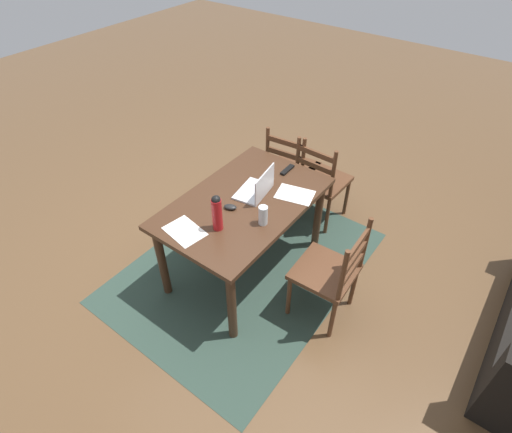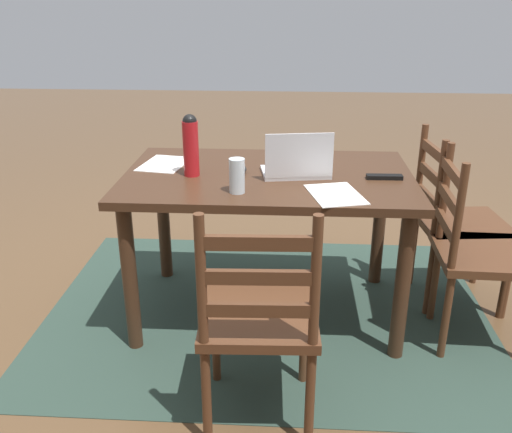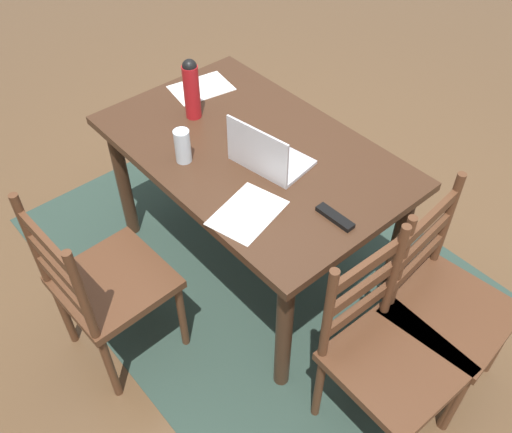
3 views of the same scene
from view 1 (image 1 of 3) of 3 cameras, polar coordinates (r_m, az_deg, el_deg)
ground_plane at (r=3.77m, az=-1.48°, el=-6.97°), size 14.00×14.00×0.00m
area_rug at (r=3.77m, az=-1.48°, el=-6.94°), size 2.33×1.74×0.01m
dining_table at (r=3.31m, az=-1.68°, el=0.80°), size 1.41×0.89×0.77m
chair_left_far at (r=4.03m, az=9.12°, el=4.91°), size 0.46×0.46×0.95m
chair_far_head at (r=3.15m, az=10.28°, el=-7.76°), size 0.46×0.46×0.95m
chair_left_near at (r=4.16m, az=4.93°, el=6.64°), size 0.48×0.48×0.95m
laptop at (r=3.27m, az=0.27°, el=4.00°), size 0.35×0.27×0.23m
water_bottle at (r=2.90m, az=-5.49°, el=0.62°), size 0.08×0.08×0.30m
drinking_glass at (r=2.98m, az=1.00°, el=0.18°), size 0.07×0.07×0.15m
computer_mouse at (r=3.16m, az=-3.62°, el=1.34°), size 0.10×0.12×0.03m
tv_remote at (r=3.58m, az=4.40°, el=6.53°), size 0.17×0.05×0.02m
paper_stack_left at (r=3.01m, az=-9.94°, el=-2.04°), size 0.26×0.33×0.00m
paper_stack_right at (r=3.31m, az=5.46°, el=3.08°), size 0.28×0.34×0.00m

